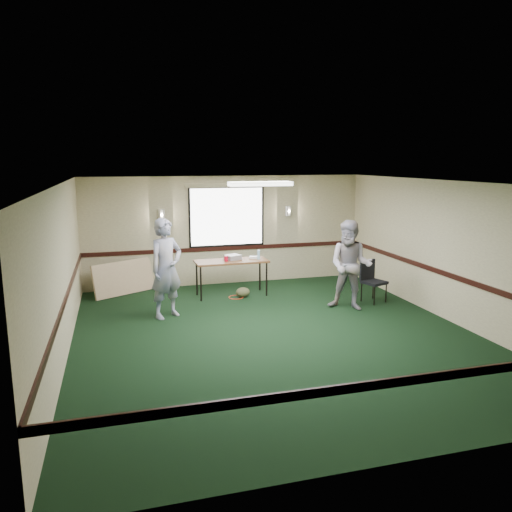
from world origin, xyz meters
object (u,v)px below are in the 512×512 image
object	(u,v)px
folding_table	(231,263)
person_left	(166,268)
conference_chair	(371,278)
projector	(233,257)
person_right	(351,265)

from	to	relation	value
folding_table	person_left	xyz separation A→B (m)	(-1.59, -1.21, 0.22)
folding_table	person_left	distance (m)	2.01
folding_table	conference_chair	xyz separation A→B (m)	(2.87, -1.28, -0.23)
conference_chair	person_left	bearing A→B (deg)	159.91
folding_table	person_left	size ratio (longest dim) A/B	0.84
conference_chair	person_left	world-z (taller)	person_left
folding_table	projector	size ratio (longest dim) A/B	5.07
person_right	projector	bearing A→B (deg)	175.18
projector	conference_chair	distance (m)	3.14
folding_table	projector	world-z (taller)	projector
person_left	person_right	size ratio (longest dim) A/B	1.06
folding_table	person_right	size ratio (longest dim) A/B	0.89
projector	person_right	size ratio (longest dim) A/B	0.18
folding_table	conference_chair	size ratio (longest dim) A/B	1.83
person_left	conference_chair	bearing A→B (deg)	-31.16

